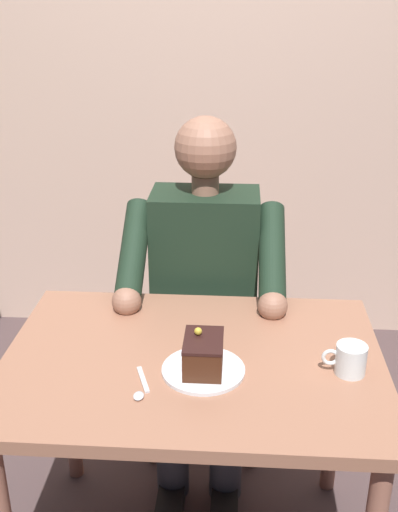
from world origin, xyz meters
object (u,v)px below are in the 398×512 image
at_px(dining_table, 193,385).
at_px(chair, 206,309).
at_px(cake_slice, 203,354).
at_px(dessert_spoon, 141,388).
at_px(coffee_cup, 350,359).
at_px(seated_person, 203,296).

relative_size(dining_table, chair, 1.11).
xyz_separation_m(chair, cake_slice, (-0.03, 0.71, 0.25)).
bearing_deg(chair, dessert_spoon, 81.68).
bearing_deg(coffee_cup, seated_person, -51.85).
bearing_deg(seated_person, chair, -90.00).
xyz_separation_m(coffee_cup, dessert_spoon, (0.52, 0.11, -0.04)).
bearing_deg(cake_slice, seated_person, -86.59).
bearing_deg(cake_slice, dessert_spoon, 30.54).
bearing_deg(coffee_cup, chair, -59.62).
xyz_separation_m(dining_table, cake_slice, (-0.03, 0.07, 0.14)).
relative_size(chair, coffee_cup, 8.03).
relative_size(dining_table, dessert_spoon, 7.14).
height_order(cake_slice, coffee_cup, cake_slice).
relative_size(seated_person, dessert_spoon, 8.74).
bearing_deg(dessert_spoon, seated_person, -100.61).
bearing_deg(dessert_spoon, chair, -98.32).
height_order(chair, dessert_spoon, chair).
height_order(dining_table, dessert_spoon, dessert_spoon).
distance_m(chair, cake_slice, 0.75).
bearing_deg(seated_person, dessert_spoon, 79.39).
bearing_deg(chair, dining_table, 90.00).
xyz_separation_m(dining_table, seated_person, (0.00, -0.47, 0.03)).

